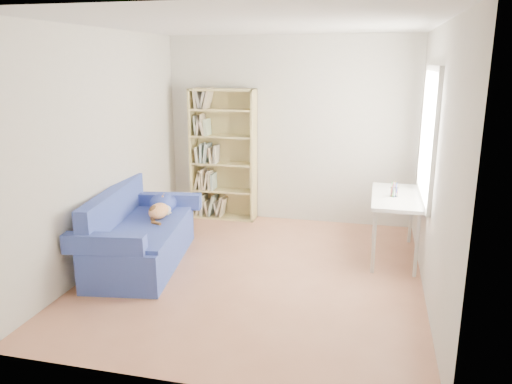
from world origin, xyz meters
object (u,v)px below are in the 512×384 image
pen_cup (394,191)px  sofa (140,236)px  bookshelf (223,160)px  desk (396,202)px

pen_cup → sofa: bearing=-163.6°
pen_cup → bookshelf: bearing=156.3°
bookshelf → desk: bearing=-22.4°
sofa → bookshelf: bookshelf is taller
desk → pen_cup: bearing=-122.7°
sofa → pen_cup: bearing=7.7°
sofa → pen_cup: 2.94m
sofa → pen_cup: (2.79, 0.82, 0.49)m
desk → bookshelf: bearing=157.6°
sofa → desk: size_ratio=1.56×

